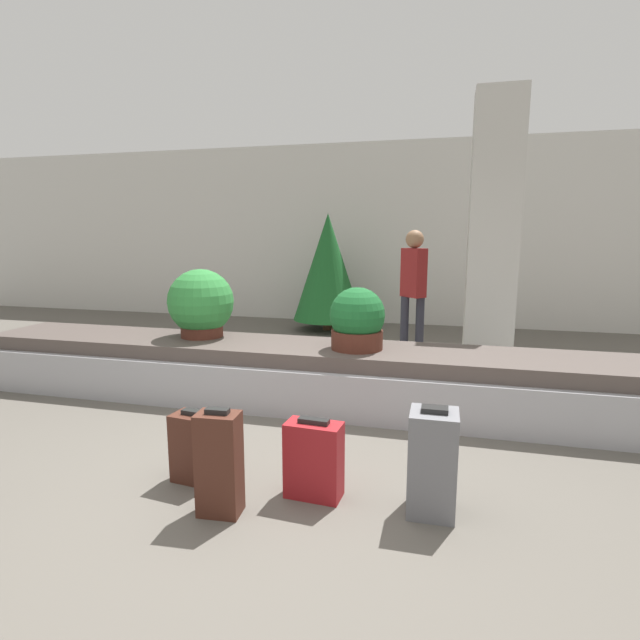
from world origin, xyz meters
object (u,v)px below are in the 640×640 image
(suitcase_0, at_px, (196,447))
(suitcase_3, at_px, (433,462))
(potted_plant_1, at_px, (201,304))
(traveler_0, at_px, (413,282))
(decorated_tree, at_px, (328,267))
(suitcase_4, at_px, (219,463))
(pillar, at_px, (493,235))
(potted_plant_0, at_px, (357,321))
(suitcase_2, at_px, (314,460))

(suitcase_0, relative_size, suitcase_3, 0.75)
(suitcase_0, relative_size, potted_plant_1, 0.70)
(traveler_0, bearing_deg, decorated_tree, -0.48)
(suitcase_3, relative_size, suitcase_4, 1.01)
(suitcase_3, bearing_deg, suitcase_4, -165.81)
(potted_plant_1, relative_size, decorated_tree, 0.36)
(suitcase_4, bearing_deg, pillar, 61.09)
(suitcase_3, distance_m, traveler_0, 3.89)
(potted_plant_0, bearing_deg, suitcase_0, -114.73)
(suitcase_4, bearing_deg, suitcase_0, 131.09)
(suitcase_3, relative_size, traveler_0, 0.39)
(suitcase_2, distance_m, suitcase_4, 0.58)
(suitcase_3, relative_size, potted_plant_0, 1.13)
(suitcase_2, height_order, potted_plant_0, potted_plant_0)
(pillar, xyz_separation_m, suitcase_4, (-1.71, -3.73, -1.29))
(potted_plant_0, bearing_deg, pillar, 53.82)
(pillar, distance_m, suitcase_4, 4.31)
(suitcase_3, distance_m, potted_plant_0, 1.91)
(pillar, relative_size, potted_plant_1, 4.57)
(potted_plant_0, xyz_separation_m, traveler_0, (0.35, 2.14, 0.16))
(pillar, height_order, suitcase_2, pillar)
(potted_plant_0, distance_m, potted_plant_1, 1.66)
(suitcase_0, xyz_separation_m, decorated_tree, (-0.40, 5.32, 0.83))
(suitcase_0, relative_size, decorated_tree, 0.25)
(decorated_tree, bearing_deg, potted_plant_1, -97.88)
(pillar, xyz_separation_m, potted_plant_1, (-2.93, -1.60, -0.70))
(suitcase_3, bearing_deg, suitcase_0, 179.03)
(suitcase_3, xyz_separation_m, decorated_tree, (-1.92, 5.33, 0.75))
(suitcase_4, distance_m, potted_plant_0, 2.10)
(pillar, height_order, suitcase_4, pillar)
(suitcase_2, xyz_separation_m, suitcase_3, (0.71, -0.01, 0.07))
(suitcase_3, distance_m, decorated_tree, 5.71)
(potted_plant_0, bearing_deg, decorated_tree, 107.72)
(suitcase_3, height_order, potted_plant_1, potted_plant_1)
(suitcase_0, height_order, suitcase_2, suitcase_2)
(potted_plant_1, xyz_separation_m, traveler_0, (2.00, 2.00, 0.09))
(potted_plant_0, height_order, potted_plant_1, potted_plant_1)
(pillar, height_order, potted_plant_1, pillar)
(suitcase_2, distance_m, suitcase_3, 0.72)
(pillar, distance_m, traveler_0, 1.17)
(suitcase_4, bearing_deg, suitcase_2, 29.62)
(suitcase_0, bearing_deg, suitcase_3, 6.71)
(decorated_tree, bearing_deg, suitcase_3, -70.16)
(suitcase_4, bearing_deg, potted_plant_1, 115.39)
(suitcase_0, distance_m, suitcase_2, 0.81)
(suitcase_4, xyz_separation_m, potted_plant_0, (0.44, 1.99, 0.52))
(pillar, relative_size, suitcase_2, 6.29)
(suitcase_3, height_order, potted_plant_0, potted_plant_0)
(potted_plant_0, bearing_deg, suitcase_4, -102.42)
(suitcase_4, bearing_deg, traveler_0, 74.88)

